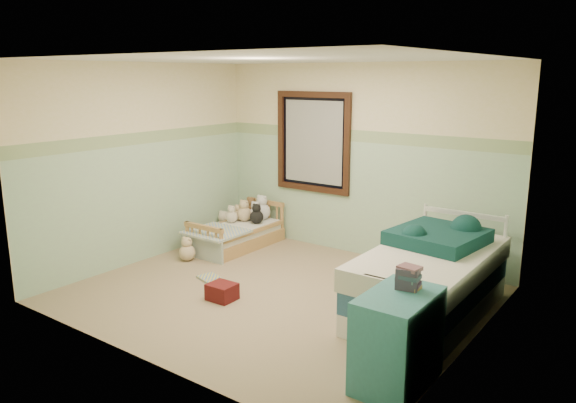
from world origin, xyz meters
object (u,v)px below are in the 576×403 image
Objects in this scene: plush_floor_cream at (224,228)px; red_pillow at (222,292)px; toddler_bed_frame at (237,241)px; dresser at (397,340)px; floor_book at (210,278)px; plush_floor_tan at (187,253)px; twin_bed_frame at (428,304)px.

plush_floor_cream is 2.37m from red_pillow.
toddler_bed_frame is 4.73× the size of red_pillow.
floor_book is (-2.76, 0.79, -0.36)m from dresser.
dresser is 2.64× the size of floor_book.
dresser reaches higher than plush_floor_tan.
plush_floor_cream is at bearing 107.76° from plush_floor_tan.
floor_book is at bearing 163.97° from dresser.
plush_floor_tan is (-0.12, -0.83, 0.02)m from toddler_bed_frame.
dresser is at bearing -30.17° from toddler_bed_frame.
twin_bed_frame is 1.43m from dresser.
dresser is (0.31, -1.37, 0.26)m from twin_bed_frame.
floor_book is at bearing -63.11° from toddler_bed_frame.
floor_book is at bearing 145.93° from red_pillow.
toddler_bed_frame is 0.84m from plush_floor_tan.
red_pillow is (1.24, -0.68, -0.02)m from plush_floor_tan.
red_pillow is at bearing -53.52° from toddler_bed_frame.
plush_floor_cream is at bearing 151.85° from toddler_bed_frame.
plush_floor_cream is 1.75m from floor_book.
floor_book is (0.58, -1.15, -0.07)m from toddler_bed_frame.
red_pillow is 0.65m from floor_book.
twin_bed_frame reaches higher than plush_floor_tan.
dresser reaches higher than red_pillow.
red_pillow reaches higher than toddler_bed_frame.
plush_floor_cream is at bearing 150.08° from dresser.
floor_book is (1.05, -1.40, -0.12)m from plush_floor_cream.
toddler_bed_frame is 1.29m from floor_book.
plush_floor_cream is at bearing 131.98° from red_pillow.
toddler_bed_frame reaches higher than floor_book.
toddler_bed_frame is at bearing 126.48° from red_pillow.
red_pillow is (-2.22, 0.43, -0.28)m from dresser.
plush_floor_cream reaches higher than toddler_bed_frame.
toddler_bed_frame is 1.81× the size of dresser.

